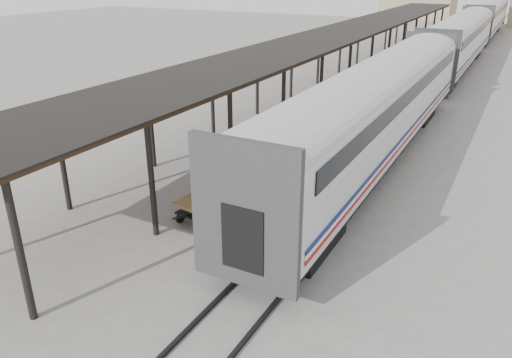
{
  "coord_description": "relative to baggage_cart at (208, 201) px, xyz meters",
  "views": [
    {
      "loc": [
        8.68,
        -13.52,
        8.36
      ],
      "look_at": [
        1.26,
        0.32,
        1.7
      ],
      "focal_mm": 35.0,
      "sensor_mm": 36.0,
      "label": 1
    }
  ],
  "objects": [
    {
      "name": "ground",
      "position": [
        0.48,
        0.07,
        -0.65
      ],
      "size": [
        160.0,
        160.0,
        0.0
      ],
      "primitive_type": "plane",
      "color": "slate",
      "rests_on": "ground"
    },
    {
      "name": "train",
      "position": [
        3.67,
        33.86,
        2.04
      ],
      "size": [
        3.45,
        76.01,
        4.01
      ],
      "color": "silver",
      "rests_on": "ground"
    },
    {
      "name": "building_left",
      "position": [
        -9.52,
        82.07,
        2.35
      ],
      "size": [
        12.0,
        8.0,
        6.0
      ],
      "primitive_type": "cube",
      "color": "tan",
      "rests_on": "ground"
    },
    {
      "name": "porter",
      "position": [
        0.25,
        -0.65,
        0.99
      ],
      "size": [
        0.53,
        0.65,
        1.55
      ],
      "primitive_type": "imported",
      "rotation": [
        0.0,
        0.0,
        1.25
      ],
      "color": "navy",
      "rests_on": "baggage_cart"
    },
    {
      "name": "luggage_tug",
      "position": [
        -0.84,
        14.12,
        -0.03
      ],
      "size": [
        1.11,
        1.62,
        1.34
      ],
      "rotation": [
        0.0,
        0.0,
        -0.13
      ],
      "color": "maroon",
      "rests_on": "ground"
    },
    {
      "name": "canopy",
      "position": [
        -2.92,
        24.07,
        3.36
      ],
      "size": [
        4.9,
        64.3,
        4.15
      ],
      "color": "#422B19",
      "rests_on": "ground"
    },
    {
      "name": "rails",
      "position": [
        3.68,
        34.07,
        -0.59
      ],
      "size": [
        1.54,
        150.0,
        0.12
      ],
      "color": "black",
      "rests_on": "ground"
    },
    {
      "name": "pedestrian",
      "position": [
        -0.93,
        11.83,
        0.11
      ],
      "size": [
        0.91,
        0.42,
        1.53
      ],
      "primitive_type": "imported",
      "rotation": [
        0.0,
        0.0,
        3.19
      ],
      "color": "black",
      "rests_on": "ground"
    },
    {
      "name": "suitcase_stack",
      "position": [
        -0.09,
        0.37,
        0.43
      ],
      "size": [
        1.22,
        1.1,
        0.59
      ],
      "rotation": [
        0.0,
        0.0,
        -0.15
      ],
      "color": "#38383A",
      "rests_on": "baggage_cart"
    },
    {
      "name": "baggage_cart",
      "position": [
        0.0,
        0.0,
        0.0
      ],
      "size": [
        1.59,
        2.56,
        0.86
      ],
      "rotation": [
        0.0,
        0.0,
        -0.15
      ],
      "color": "brown",
      "rests_on": "ground"
    }
  ]
}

